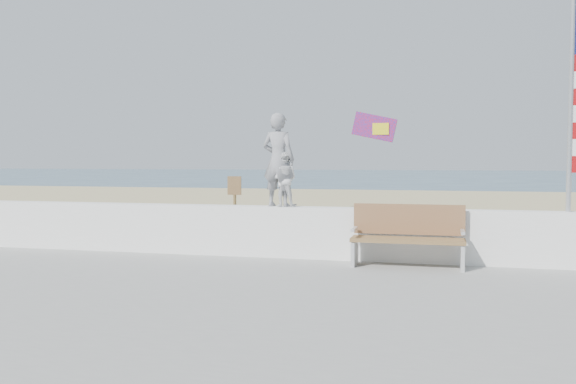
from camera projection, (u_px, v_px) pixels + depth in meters
name	position (u px, v px, depth m)	size (l,w,h in m)	color
ground	(245.00, 290.00, 8.94)	(220.00, 220.00, 0.00)	#314F63
sand	(342.00, 224.00, 17.66)	(90.00, 40.00, 0.08)	tan
boardwalk	(95.00, 373.00, 5.06)	(50.00, 12.40, 0.10)	gray
seawall	(280.00, 232.00, 10.85)	(30.00, 0.35, 0.90)	white
adult	(278.00, 160.00, 10.79)	(0.60, 0.40, 1.65)	gray
child	(284.00, 179.00, 10.78)	(0.47, 0.37, 0.97)	silver
bench	(408.00, 235.00, 9.85)	(1.80, 0.57, 1.00)	olive
parafoil_kite	(376.00, 127.00, 13.78)	(1.03, 0.31, 0.70)	red
sign	(235.00, 203.00, 13.75)	(0.32, 0.07, 1.46)	brown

